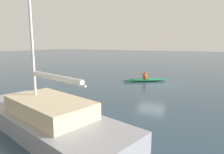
% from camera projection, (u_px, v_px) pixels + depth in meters
% --- Properties ---
extents(ground_plane, '(160.00, 160.00, 0.00)m').
position_uv_depth(ground_plane, '(152.00, 84.00, 18.62)').
color(ground_plane, '#283D4C').
extents(kayak, '(4.08, 2.96, 0.29)m').
position_uv_depth(kayak, '(145.00, 80.00, 19.72)').
color(kayak, '#19723F').
rests_on(kayak, ground).
extents(kayaker, '(1.33, 2.02, 0.71)m').
position_uv_depth(kayaker, '(145.00, 76.00, 19.64)').
color(kayaker, '#E04C14').
rests_on(kayaker, kayak).
extents(sailboat_outer_mooring, '(10.00, 5.12, 11.66)m').
position_uv_depth(sailboat_outer_mooring, '(45.00, 116.00, 8.76)').
color(sailboat_outer_mooring, gray).
rests_on(sailboat_outer_mooring, ground).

